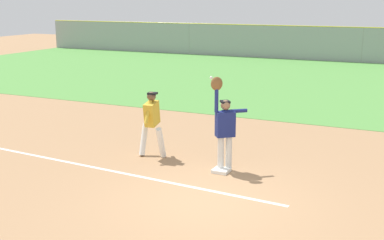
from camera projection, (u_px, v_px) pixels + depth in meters
ground_plane at (206, 200)px, 10.54m from camera, size 75.70×75.70×0.00m
outfield_grass at (338, 83)px, 24.89m from camera, size 48.46×17.84×0.01m
chalk_foul_line at (62, 161)px, 13.06m from camera, size 11.97×1.05×0.01m
first_base at (221, 170)px, 12.22m from camera, size 0.38×0.38×0.08m
fielder at (224, 125)px, 12.08m from camera, size 0.77×0.64×2.28m
runner at (152, 119)px, 13.20m from camera, size 0.76×0.85×1.72m
baseball at (211, 78)px, 12.26m from camera, size 0.07×0.07×0.07m
outfield_fence at (363, 45)px, 32.51m from camera, size 48.54×0.08×2.26m
parked_car_tan at (288, 45)px, 37.29m from camera, size 4.49×2.28×1.25m
parked_car_red at (371, 49)px, 34.48m from camera, size 4.52×2.36×1.25m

